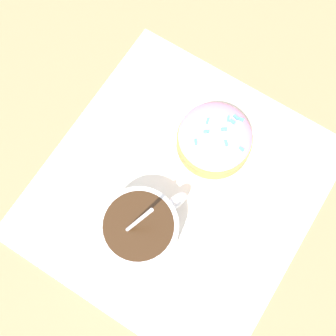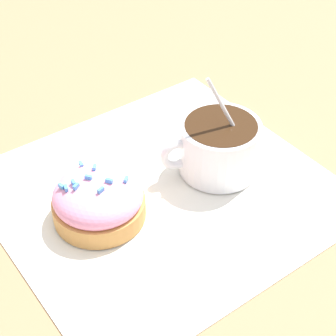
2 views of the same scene
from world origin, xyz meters
name	(u,v)px [view 1 (image 1 of 2)]	position (x,y,z in m)	size (l,w,h in m)	color
ground_plane	(178,189)	(0.00, 0.00, 0.00)	(3.00, 3.00, 0.00)	#93704C
paper_napkin	(178,189)	(0.00, 0.00, 0.00)	(0.35, 0.33, 0.00)	white
coffee_cup	(141,229)	(-0.07, 0.01, 0.03)	(0.11, 0.09, 0.11)	white
frosted_pastry	(215,138)	(0.07, -0.01, 0.02)	(0.09, 0.09, 0.05)	#C18442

